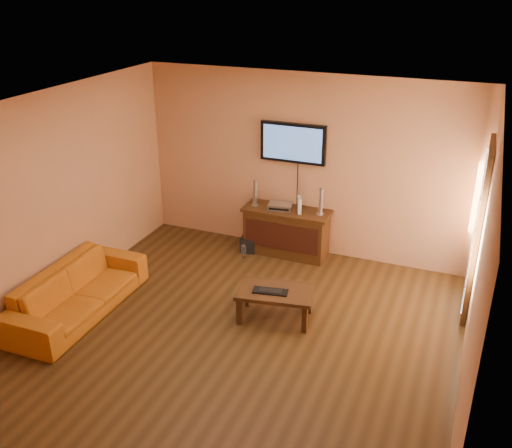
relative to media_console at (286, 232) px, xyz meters
The scene contains 14 objects.
ground_plane 2.28m from the media_console, 85.19° to the right, with size 5.00×5.00×0.00m, color #38250F.
room_walls 2.10m from the media_console, 83.35° to the right, with size 5.00×5.00×5.00m.
french_door 2.79m from the media_console, 11.63° to the right, with size 0.07×1.02×2.22m.
media_console is the anchor object (origin of this frame).
television 1.34m from the media_console, 90.00° to the left, with size 0.99×0.08×0.58m.
coffee_table 1.81m from the media_console, 74.87° to the right, with size 1.00×0.70×0.41m.
sofa 3.15m from the media_console, 126.45° to the right, with size 2.02×0.59×0.79m, color #C86D16.
speaker_left 0.74m from the media_console, behind, with size 0.11×0.11×0.40m.
speaker_right 0.74m from the media_console, ahead, with size 0.11×0.11×0.40m.
av_receiver 0.41m from the media_console, behind, with size 0.35×0.25×0.08m, color silver.
game_console 0.52m from the media_console, ahead, with size 0.05×0.17×0.24m, color white.
subwoofer 0.62m from the media_console, 165.18° to the right, with size 0.23×0.23×0.23m, color black.
bottle 0.71m from the media_console, 145.16° to the right, with size 0.08×0.08×0.22m.
keyboard 1.86m from the media_console, 76.61° to the right, with size 0.45×0.24×0.03m.
Camera 1 is at (2.33, -5.16, 3.97)m, focal length 40.00 mm.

